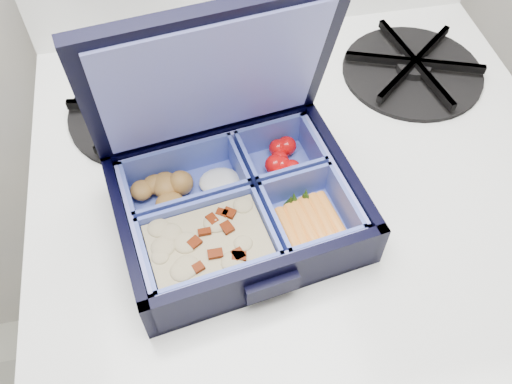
{
  "coord_description": "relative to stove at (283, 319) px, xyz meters",
  "views": [
    {
      "loc": [
        0.39,
        1.27,
        1.42
      ],
      "look_at": [
        0.46,
        1.6,
        0.97
      ],
      "focal_mm": 38.0,
      "sensor_mm": 36.0,
      "label": 1
    }
  ],
  "objects": [
    {
      "name": "stove",
      "position": [
        0.0,
        0.0,
        0.0
      ],
      "size": [
        0.62,
        0.62,
        0.93
      ],
      "primitive_type": null,
      "color": "white",
      "rests_on": "floor"
    },
    {
      "name": "bento_box",
      "position": [
        -0.09,
        -0.08,
        0.5
      ],
      "size": [
        0.27,
        0.22,
        0.06
      ],
      "primitive_type": null,
      "rotation": [
        0.0,
        0.0,
        0.15
      ],
      "color": "black",
      "rests_on": "stove"
    },
    {
      "name": "fork",
      "position": [
        -0.03,
        0.07,
        0.47
      ],
      "size": [
        0.1,
        0.17,
        0.01
      ],
      "primitive_type": null,
      "rotation": [
        0.0,
        0.0,
        -0.46
      ],
      "color": "#ABABAB",
      "rests_on": "stove"
    },
    {
      "name": "burner_grate",
      "position": [
        0.18,
        0.11,
        0.48
      ],
      "size": [
        0.24,
        0.24,
        0.03
      ],
      "primitive_type": "cylinder",
      "rotation": [
        0.0,
        0.0,
        -0.35
      ],
      "color": "black",
      "rests_on": "stove"
    },
    {
      "name": "burner_grate_rear",
      "position": [
        -0.17,
        0.11,
        0.48
      ],
      "size": [
        0.21,
        0.21,
        0.02
      ],
      "primitive_type": "cylinder",
      "rotation": [
        0.0,
        0.0,
        -0.14
      ],
      "color": "black",
      "rests_on": "stove"
    }
  ]
}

